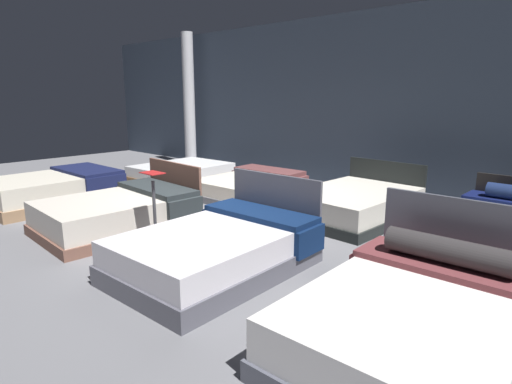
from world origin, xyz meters
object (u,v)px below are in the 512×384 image
at_px(bed_3, 416,320).
at_px(support_pillar, 189,100).
at_px(bed_2, 219,249).
at_px(bed_5, 250,186).
at_px(bed_4, 182,173).
at_px(bed_1, 120,212).
at_px(bed_0, 55,189).
at_px(price_sign, 155,221).
at_px(bed_6, 353,204).

xyz_separation_m(bed_3, support_pillar, (-8.21, 4.45, 1.49)).
bearing_deg(bed_2, bed_5, 126.22).
bearing_deg(bed_4, bed_1, -53.48).
distance_m(bed_2, support_pillar, 7.60).
bearing_deg(bed_4, bed_3, -25.57).
relative_size(bed_0, bed_5, 1.08).
xyz_separation_m(bed_0, price_sign, (3.27, -0.11, 0.12)).
bearing_deg(bed_3, bed_0, 178.05).
xyz_separation_m(bed_0, bed_4, (-0.03, 2.82, -0.08)).
xyz_separation_m(bed_1, bed_6, (2.17, 2.78, -0.02)).
bearing_deg(support_pillar, bed_6, -14.94).
height_order(bed_0, bed_6, bed_6).
xyz_separation_m(bed_5, price_sign, (1.15, -2.91, 0.18)).
bearing_deg(bed_0, bed_6, 32.21).
distance_m(bed_0, support_pillar, 4.93).
relative_size(bed_0, support_pillar, 0.60).
bearing_deg(bed_0, bed_3, -0.76).
distance_m(bed_4, bed_6, 4.40).
bearing_deg(bed_1, bed_0, -176.70).
height_order(bed_1, price_sign, price_sign).
height_order(bed_0, bed_1, bed_1).
height_order(bed_3, support_pillar, support_pillar).
xyz_separation_m(bed_1, bed_2, (2.13, -0.03, -0.00)).
bearing_deg(price_sign, bed_0, 178.00).
relative_size(bed_4, bed_6, 0.99).
distance_m(bed_5, support_pillar, 4.40).
distance_m(bed_2, bed_5, 3.58).
bearing_deg(bed_1, bed_3, 2.10).
distance_m(bed_0, bed_3, 6.55).
height_order(bed_2, support_pillar, support_pillar).
bearing_deg(bed_1, bed_4, 131.43).
xyz_separation_m(bed_4, support_pillar, (-1.63, 1.58, 1.57)).
bearing_deg(bed_6, bed_5, -177.72).
relative_size(bed_1, support_pillar, 0.60).
xyz_separation_m(bed_0, bed_2, (4.33, -0.02, -0.01)).
xyz_separation_m(bed_0, support_pillar, (-1.66, 4.40, 1.49)).
relative_size(bed_2, bed_4, 1.05).
relative_size(bed_0, price_sign, 2.15).
relative_size(bed_4, price_sign, 2.10).
xyz_separation_m(bed_1, bed_3, (4.34, -0.06, 0.01)).
bearing_deg(bed_1, price_sign, -4.00).
bearing_deg(price_sign, bed_6, 69.35).
bearing_deg(bed_1, bed_5, 94.47).
bearing_deg(support_pillar, price_sign, -42.43).
bearing_deg(bed_3, support_pillar, 150.01).
xyz_separation_m(bed_1, price_sign, (1.07, -0.13, 0.13)).
height_order(bed_3, price_sign, bed_3).
xyz_separation_m(bed_2, bed_6, (0.04, 2.81, -0.02)).
height_order(bed_2, bed_5, bed_2).
xyz_separation_m(price_sign, support_pillar, (-4.94, 4.52, 1.37)).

